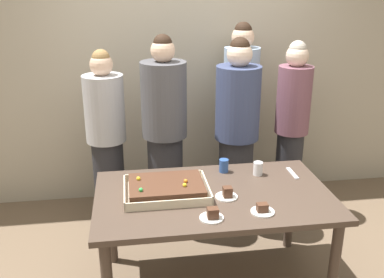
{
  "coord_description": "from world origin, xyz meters",
  "views": [
    {
      "loc": [
        -0.54,
        -2.62,
        2.11
      ],
      "look_at": [
        -0.13,
        0.15,
        1.09
      ],
      "focal_mm": 40.94,
      "sensor_mm": 36.0,
      "label": 1
    }
  ],
  "objects_px": {
    "person_left_edge_reaching": "(237,135)",
    "plated_slice_near_left": "(262,210)",
    "drink_cup_nearest": "(224,166)",
    "person_striped_tie_right": "(107,139)",
    "party_table": "(214,205)",
    "cake_server_utensil": "(292,173)",
    "person_green_shirt_behind": "(165,135)",
    "plated_slice_near_right": "(212,215)",
    "sheet_cake": "(166,188)",
    "drink_cup_middle": "(258,168)",
    "person_far_right_suit": "(291,127)",
    "plated_slice_far_left": "(227,194)",
    "person_serving_front": "(240,114)"
  },
  "relations": [
    {
      "from": "plated_slice_far_left",
      "to": "person_far_right_suit",
      "type": "xyz_separation_m",
      "value": [
        0.84,
        1.06,
        0.09
      ]
    },
    {
      "from": "plated_slice_near_right",
      "to": "drink_cup_nearest",
      "type": "bearing_deg",
      "value": 71.99
    },
    {
      "from": "cake_server_utensil",
      "to": "person_green_shirt_behind",
      "type": "height_order",
      "value": "person_green_shirt_behind"
    },
    {
      "from": "drink_cup_nearest",
      "to": "person_far_right_suit",
      "type": "distance_m",
      "value": 1.0
    },
    {
      "from": "party_table",
      "to": "drink_cup_middle",
      "type": "xyz_separation_m",
      "value": [
        0.39,
        0.26,
        0.14
      ]
    },
    {
      "from": "plated_slice_near_right",
      "to": "plated_slice_near_left",
      "type": "bearing_deg",
      "value": 5.42
    },
    {
      "from": "person_left_edge_reaching",
      "to": "plated_slice_far_left",
      "type": "bearing_deg",
      "value": 23.92
    },
    {
      "from": "party_table",
      "to": "person_green_shirt_behind",
      "type": "bearing_deg",
      "value": 106.86
    },
    {
      "from": "cake_server_utensil",
      "to": "sheet_cake",
      "type": "bearing_deg",
      "value": -169.05
    },
    {
      "from": "party_table",
      "to": "person_striped_tie_right",
      "type": "bearing_deg",
      "value": 126.77
    },
    {
      "from": "party_table",
      "to": "person_far_right_suit",
      "type": "relative_size",
      "value": 0.99
    },
    {
      "from": "sheet_cake",
      "to": "plated_slice_near_right",
      "type": "bearing_deg",
      "value": -56.87
    },
    {
      "from": "party_table",
      "to": "cake_server_utensil",
      "type": "bearing_deg",
      "value": 20.0
    },
    {
      "from": "person_striped_tie_right",
      "to": "person_far_right_suit",
      "type": "distance_m",
      "value": 1.66
    },
    {
      "from": "person_striped_tie_right",
      "to": "person_left_edge_reaching",
      "type": "relative_size",
      "value": 0.94
    },
    {
      "from": "person_left_edge_reaching",
      "to": "sheet_cake",
      "type": "bearing_deg",
      "value": 0.0
    },
    {
      "from": "party_table",
      "to": "person_left_edge_reaching",
      "type": "distance_m",
      "value": 0.91
    },
    {
      "from": "person_left_edge_reaching",
      "to": "cake_server_utensil",
      "type": "bearing_deg",
      "value": 68.68
    },
    {
      "from": "plated_slice_near_left",
      "to": "drink_cup_nearest",
      "type": "relative_size",
      "value": 1.5
    },
    {
      "from": "plated_slice_near_left",
      "to": "plated_slice_far_left",
      "type": "bearing_deg",
      "value": 127.69
    },
    {
      "from": "person_green_shirt_behind",
      "to": "drink_cup_nearest",
      "type": "bearing_deg",
      "value": 43.13
    },
    {
      "from": "plated_slice_near_right",
      "to": "person_left_edge_reaching",
      "type": "xyz_separation_m",
      "value": [
        0.43,
        1.14,
        0.1
      ]
    },
    {
      "from": "plated_slice_near_left",
      "to": "person_left_edge_reaching",
      "type": "relative_size",
      "value": 0.09
    },
    {
      "from": "drink_cup_nearest",
      "to": "party_table",
      "type": "bearing_deg",
      "value": -112.65
    },
    {
      "from": "party_table",
      "to": "person_serving_front",
      "type": "bearing_deg",
      "value": 68.26
    },
    {
      "from": "person_green_shirt_behind",
      "to": "person_far_right_suit",
      "type": "distance_m",
      "value": 1.18
    },
    {
      "from": "person_green_shirt_behind",
      "to": "person_serving_front",
      "type": "bearing_deg",
      "value": 121.5
    },
    {
      "from": "cake_server_utensil",
      "to": "party_table",
      "type": "bearing_deg",
      "value": -160.0
    },
    {
      "from": "person_striped_tie_right",
      "to": "person_far_right_suit",
      "type": "height_order",
      "value": "person_far_right_suit"
    },
    {
      "from": "cake_server_utensil",
      "to": "person_left_edge_reaching",
      "type": "distance_m",
      "value": 0.66
    },
    {
      "from": "person_left_edge_reaching",
      "to": "plated_slice_near_left",
      "type": "bearing_deg",
      "value": 36.21
    },
    {
      "from": "sheet_cake",
      "to": "drink_cup_nearest",
      "type": "bearing_deg",
      "value": 32.64
    },
    {
      "from": "drink_cup_middle",
      "to": "person_far_right_suit",
      "type": "relative_size",
      "value": 0.06
    },
    {
      "from": "person_serving_front",
      "to": "person_left_edge_reaching",
      "type": "height_order",
      "value": "person_serving_front"
    },
    {
      "from": "party_table",
      "to": "plated_slice_near_right",
      "type": "distance_m",
      "value": 0.35
    },
    {
      "from": "plated_slice_near_left",
      "to": "drink_cup_nearest",
      "type": "bearing_deg",
      "value": 99.47
    },
    {
      "from": "plated_slice_near_left",
      "to": "person_serving_front",
      "type": "height_order",
      "value": "person_serving_front"
    },
    {
      "from": "drink_cup_middle",
      "to": "cake_server_utensil",
      "type": "distance_m",
      "value": 0.27
    },
    {
      "from": "person_green_shirt_behind",
      "to": "plated_slice_near_right",
      "type": "bearing_deg",
      "value": 13.31
    },
    {
      "from": "sheet_cake",
      "to": "cake_server_utensil",
      "type": "xyz_separation_m",
      "value": [
        0.97,
        0.19,
        -0.04
      ]
    },
    {
      "from": "sheet_cake",
      "to": "plated_slice_near_left",
      "type": "xyz_separation_m",
      "value": [
        0.57,
        -0.35,
        -0.02
      ]
    },
    {
      "from": "drink_cup_nearest",
      "to": "person_far_right_suit",
      "type": "xyz_separation_m",
      "value": [
        0.77,
        0.64,
        0.06
      ]
    },
    {
      "from": "drink_cup_nearest",
      "to": "person_striped_tie_right",
      "type": "relative_size",
      "value": 0.06
    },
    {
      "from": "plated_slice_near_left",
      "to": "person_far_right_suit",
      "type": "height_order",
      "value": "person_far_right_suit"
    },
    {
      "from": "party_table",
      "to": "person_left_edge_reaching",
      "type": "bearing_deg",
      "value": 66.22
    },
    {
      "from": "plated_slice_near_right",
      "to": "person_serving_front",
      "type": "xyz_separation_m",
      "value": [
        0.56,
        1.56,
        0.16
      ]
    },
    {
      "from": "plated_slice_near_right",
      "to": "drink_cup_nearest",
      "type": "xyz_separation_m",
      "value": [
        0.22,
        0.67,
        0.03
      ]
    },
    {
      "from": "cake_server_utensil",
      "to": "person_green_shirt_behind",
      "type": "bearing_deg",
      "value": 145.97
    },
    {
      "from": "plated_slice_near_left",
      "to": "person_striped_tie_right",
      "type": "relative_size",
      "value": 0.09
    },
    {
      "from": "sheet_cake",
      "to": "drink_cup_middle",
      "type": "xyz_separation_m",
      "value": [
        0.7,
        0.21,
        0.01
      ]
    }
  ]
}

